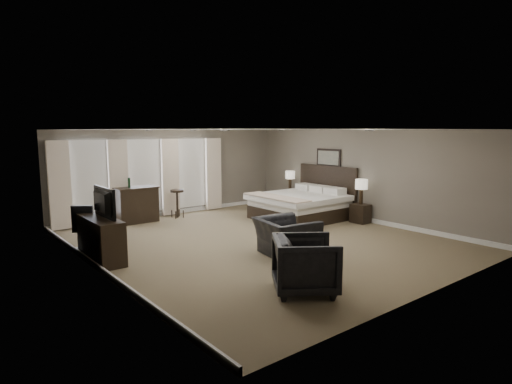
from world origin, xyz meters
TOP-DOWN VIEW (x-y plane):
  - room at (0.00, 0.00)m, footprint 7.60×8.60m
  - window_bay at (-1.00, 4.11)m, footprint 5.25×0.20m
  - bed at (2.58, 1.23)m, footprint 2.38×2.27m
  - nightstand_near at (3.47, -0.22)m, footprint 0.40×0.49m
  - nightstand_far at (3.47, 2.68)m, footprint 0.45×0.55m
  - lamp_near at (3.47, -0.22)m, footprint 0.34×0.34m
  - lamp_far at (3.47, 2.68)m, footprint 0.31×0.31m
  - wall_art at (3.70, 1.23)m, footprint 0.04×0.96m
  - dresser at (-3.45, 0.78)m, footprint 0.48×1.50m
  - tv at (-3.45, 0.78)m, footprint 0.61×1.05m
  - armchair_near at (-0.33, -1.26)m, footprint 0.98×1.31m
  - armchair_far at (-1.47, -2.96)m, footprint 1.30×1.32m
  - bar_counter at (-1.43, 3.77)m, footprint 1.16×0.61m
  - bar_stool_left at (-2.65, 2.63)m, footprint 0.47×0.47m
  - bar_stool_right at (-0.21, 3.64)m, footprint 0.52×0.52m
  - desk_chair at (-3.42, 1.73)m, footprint 0.73×0.73m

SIDE VIEW (x-z plane):
  - nightstand_near at x=3.47m, z-range 0.00..0.53m
  - nightstand_far at x=3.47m, z-range 0.00..0.60m
  - bar_stool_left at x=-2.65m, z-range 0.00..0.77m
  - bar_stool_right at x=-0.21m, z-range 0.00..0.84m
  - dresser at x=-3.45m, z-range 0.00..0.87m
  - armchair_far at x=-1.47m, z-range 0.00..1.00m
  - bar_counter at x=-1.43m, z-range 0.00..1.02m
  - desk_chair at x=-3.42m, z-range 0.00..1.02m
  - armchair_near at x=-0.33m, z-range 0.00..1.04m
  - bed at x=2.58m, z-range 0.00..1.51m
  - lamp_near at x=3.47m, z-range 0.53..1.23m
  - lamp_far at x=3.47m, z-range 0.60..1.25m
  - tv at x=-3.45m, z-range 0.87..1.01m
  - window_bay at x=-1.00m, z-range 0.05..2.35m
  - room at x=0.00m, z-range -0.02..2.62m
  - wall_art at x=3.70m, z-range 1.47..2.03m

